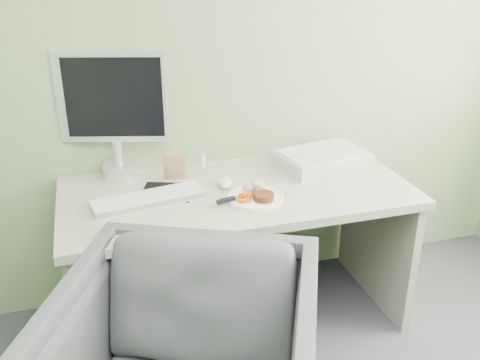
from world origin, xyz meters
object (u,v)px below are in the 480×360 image
object	(u,v)px
plate	(255,198)
scanner	(323,160)
desk	(237,224)
monitor	(113,108)

from	to	relation	value
plate	scanner	bearing A→B (deg)	31.68
desk	plate	xyz separation A→B (m)	(0.05, -0.13, 0.19)
plate	desk	bearing A→B (deg)	109.82
scanner	monitor	bearing A→B (deg)	160.30
desk	scanner	bearing A→B (deg)	16.82
plate	monitor	xyz separation A→B (m)	(-0.55, 0.44, 0.33)
monitor	plate	bearing A→B (deg)	-23.37
desk	monitor	bearing A→B (deg)	148.00
plate	scanner	distance (m)	0.53
scanner	plate	bearing A→B (deg)	-158.52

